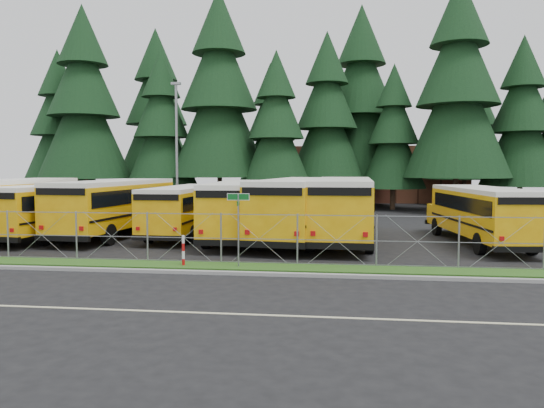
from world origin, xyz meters
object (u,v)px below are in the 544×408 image
at_px(bus_0, 9,209).
at_px(light_standard, 177,144).
at_px(striped_bollard, 183,251).
at_px(bus_4, 242,211).
at_px(bus_6, 343,210).
at_px(street_sign, 238,214).
at_px(bus_3, 188,211).
at_px(bus_east, 480,216).
at_px(bus_2, 119,208).
at_px(bus_1, 64,211).
at_px(bus_5, 298,210).

relative_size(bus_0, light_standard, 1.18).
bearing_deg(striped_bollard, bus_0, 149.37).
bearing_deg(bus_4, light_standard, 118.87).
bearing_deg(bus_6, street_sign, -115.51).
height_order(bus_6, street_sign, bus_6).
bearing_deg(bus_3, bus_4, -16.96).
height_order(bus_3, bus_east, bus_east).
xyz_separation_m(bus_2, bus_6, (12.18, -0.72, 0.07)).
relative_size(bus_1, striped_bollard, 9.08).
bearing_deg(bus_2, bus_3, 12.54).
distance_m(bus_4, street_sign, 7.92).
height_order(bus_3, bus_4, bus_4).
distance_m(bus_3, striped_bollard, 9.19).
bearing_deg(street_sign, bus_5, 77.54).
xyz_separation_m(bus_0, bus_5, (15.47, 0.64, 0.03)).
height_order(bus_0, street_sign, bus_0).
bearing_deg(bus_5, bus_east, 5.91).
bearing_deg(bus_0, bus_5, 5.01).
height_order(bus_2, bus_6, bus_6).
xyz_separation_m(bus_5, bus_east, (8.89, -0.13, -0.19)).
bearing_deg(light_standard, bus_6, -44.31).
relative_size(bus_3, bus_4, 0.91).
relative_size(bus_0, striped_bollard, 9.93).
distance_m(bus_1, bus_4, 9.73).
xyz_separation_m(bus_0, bus_east, (24.36, 0.51, -0.16)).
bearing_deg(bus_0, bus_east, 3.83).
relative_size(bus_3, bus_5, 0.86).
distance_m(bus_3, bus_5, 6.33).
relative_size(bus_3, light_standard, 1.03).
bearing_deg(bus_east, bus_1, 174.02).
bearing_deg(bus_5, bus_6, 7.41).
distance_m(bus_1, striped_bollard, 11.69).
xyz_separation_m(bus_0, light_standard, (5.28, 12.81, 3.94)).
height_order(bus_5, bus_east, bus_5).
xyz_separation_m(street_sign, striped_bollard, (-2.13, -0.01, -1.43)).
bearing_deg(bus_east, bus_4, 172.50).
height_order(bus_0, bus_east, bus_0).
distance_m(bus_1, bus_6, 14.96).
height_order(bus_east, street_sign, street_sign).
bearing_deg(striped_bollard, bus_1, 139.79).
distance_m(bus_2, light_standard, 12.09).
height_order(bus_2, bus_4, bus_2).
distance_m(bus_2, bus_3, 3.78).
distance_m(bus_4, light_standard, 14.49).
bearing_deg(light_standard, street_sign, -66.63).
xyz_separation_m(bus_1, street_sign, (11.04, -7.53, 0.61)).
relative_size(bus_1, bus_6, 0.89).
bearing_deg(bus_0, striped_bollard, -28.00).
xyz_separation_m(bus_0, bus_4, (12.48, 0.89, -0.05)).
height_order(bus_3, bus_5, bus_5).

